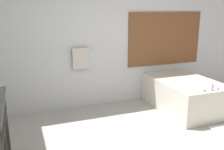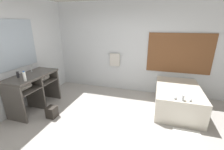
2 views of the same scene
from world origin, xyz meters
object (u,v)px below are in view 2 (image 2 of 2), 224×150
at_px(soap_dispenser, 18,74).
at_px(waste_bin, 52,112).
at_px(bathtub, 177,97).
at_px(water_bottle_1, 24,76).

xyz_separation_m(soap_dispenser, waste_bin, (0.76, 0.02, -0.85)).
bearing_deg(waste_bin, bathtub, 24.00).
height_order(bathtub, water_bottle_1, water_bottle_1).
relative_size(soap_dispenser, waste_bin, 0.67).
height_order(water_bottle_1, waste_bin, water_bottle_1).
height_order(water_bottle_1, soap_dispenser, water_bottle_1).
height_order(bathtub, waste_bin, bathtub).
relative_size(water_bottle_1, waste_bin, 0.86).
bearing_deg(water_bottle_1, bathtub, 23.51).
xyz_separation_m(bathtub, soap_dispenser, (-3.54, -1.26, 0.66)).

